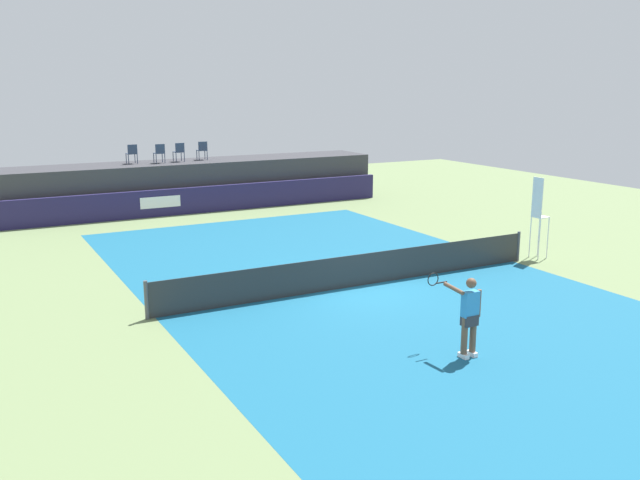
{
  "coord_description": "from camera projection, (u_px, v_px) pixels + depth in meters",
  "views": [
    {
      "loc": [
        -10.08,
        -16.46,
        5.74
      ],
      "look_at": [
        -0.21,
        2.0,
        1.0
      ],
      "focal_mm": 38.53,
      "sensor_mm": 36.0,
      "label": 1
    }
  ],
  "objects": [
    {
      "name": "tennis_player",
      "position": [
        469.0,
        314.0,
        14.64
      ],
      "size": [
        0.69,
        1.12,
        1.77
      ],
      "color": "white",
      "rests_on": "court_inner"
    },
    {
      "name": "court_inner",
      "position": [
        359.0,
        286.0,
        20.07
      ],
      "size": [
        12.0,
        22.0,
        0.0
      ],
      "primitive_type": "cube",
      "color": "#16597A",
      "rests_on": "ground"
    },
    {
      "name": "net_post_near",
      "position": [
        146.0,
        300.0,
        17.1
      ],
      "size": [
        0.1,
        0.1,
        1.0
      ],
      "primitive_type": "cylinder",
      "color": "#4C4C51",
      "rests_on": "ground"
    },
    {
      "name": "net_post_far",
      "position": [
        518.0,
        246.0,
        22.81
      ],
      "size": [
        0.1,
        0.1,
        1.0
      ],
      "primitive_type": "cylinder",
      "color": "#4C4C51",
      "rests_on": "ground"
    },
    {
      "name": "spectator_platform",
      "position": [
        194.0,
        184.0,
        32.98
      ],
      "size": [
        18.0,
        2.8,
        2.2
      ],
      "primitive_type": "cube",
      "color": "#38383D",
      "rests_on": "ground"
    },
    {
      "name": "tennis_net",
      "position": [
        359.0,
        270.0,
        19.96
      ],
      "size": [
        12.4,
        0.02,
        0.95
      ],
      "primitive_type": "cube",
      "color": "#2D2D2D",
      "rests_on": "ground"
    },
    {
      "name": "spectator_chair_far_left",
      "position": [
        132.0,
        153.0,
        31.41
      ],
      "size": [
        0.46,
        0.46,
        0.89
      ],
      "color": "#2D3D56",
      "rests_on": "spectator_platform"
    },
    {
      "name": "ground_plane",
      "position": [
        311.0,
        263.0,
        22.65
      ],
      "size": [
        48.0,
        48.0,
        0.0
      ],
      "primitive_type": "plane",
      "color": "#6B7F51"
    },
    {
      "name": "spectator_chair_right",
      "position": [
        202.0,
        150.0,
        33.03
      ],
      "size": [
        0.46,
        0.46,
        0.89
      ],
      "color": "#2D3D56",
      "rests_on": "spectator_platform"
    },
    {
      "name": "spectator_chair_left",
      "position": [
        159.0,
        152.0,
        31.66
      ],
      "size": [
        0.45,
        0.45,
        0.89
      ],
      "color": "#2D3D56",
      "rests_on": "spectator_platform"
    },
    {
      "name": "spectator_chair_center",
      "position": [
        179.0,
        151.0,
        32.23
      ],
      "size": [
        0.47,
        0.47,
        0.89
      ],
      "color": "#2D3D56",
      "rests_on": "spectator_platform"
    },
    {
      "name": "umpire_chair",
      "position": [
        538.0,
        212.0,
        22.94
      ],
      "size": [
        0.45,
        0.45,
        2.76
      ],
      "color": "white",
      "rests_on": "ground"
    },
    {
      "name": "sponsor_wall",
      "position": [
        206.0,
        199.0,
        31.54
      ],
      "size": [
        18.0,
        0.22,
        1.2
      ],
      "color": "#231E4C",
      "rests_on": "ground"
    }
  ]
}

